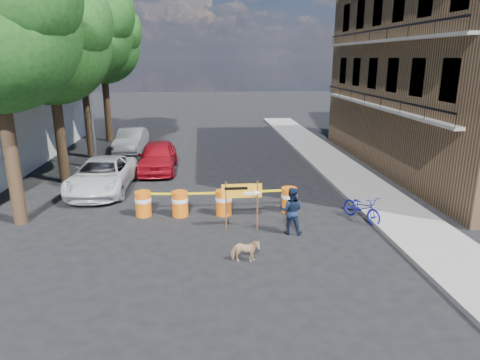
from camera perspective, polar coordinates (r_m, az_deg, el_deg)
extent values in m
plane|color=black|center=(13.33, -2.09, -7.92)|extent=(120.00, 120.00, 0.00)
cube|color=gray|center=(20.13, 14.81, 0.09)|extent=(2.40, 40.00, 0.15)
cube|color=olive|center=(23.81, 27.94, 15.65)|extent=(8.00, 16.00, 12.00)
cylinder|color=#332316|center=(15.73, -28.27, 3.51)|extent=(0.44, 0.44, 5.04)
cylinder|color=#332316|center=(20.37, -22.93, 6.20)|extent=(0.44, 0.44, 4.76)
sphere|color=#164513|center=(20.15, -24.06, 16.22)|extent=(5.00, 5.00, 5.00)
sphere|color=#164513|center=(19.47, -22.26, 18.99)|extent=(3.75, 3.75, 3.75)
sphere|color=#164513|center=(20.98, -25.30, 14.15)|extent=(3.50, 3.50, 3.50)
cylinder|color=#332316|center=(25.10, -19.65, 8.79)|extent=(0.44, 0.44, 5.32)
sphere|color=#164513|center=(24.98, -20.54, 17.89)|extent=(5.40, 5.40, 5.40)
sphere|color=#164513|center=(24.31, -18.82, 20.37)|extent=(4.05, 4.05, 4.05)
sphere|color=#164513|center=(25.82, -21.78, 15.98)|extent=(3.78, 3.78, 3.78)
cylinder|color=#332316|center=(29.97, -17.32, 9.64)|extent=(0.44, 0.44, 4.93)
sphere|color=#164513|center=(29.83, -17.93, 16.70)|extent=(4.80, 4.80, 4.80)
sphere|color=#164513|center=(29.24, -16.60, 18.57)|extent=(3.60, 3.60, 3.60)
sphere|color=#164513|center=(30.57, -18.93, 15.26)|extent=(3.36, 3.36, 3.36)
cylinder|color=gray|center=(22.38, -19.50, 11.50)|extent=(0.16, 0.16, 8.00)
cylinder|color=gray|center=(22.36, -19.15, 21.58)|extent=(1.00, 0.12, 0.12)
cube|color=silver|center=(22.25, -17.80, 21.59)|extent=(0.35, 0.18, 0.12)
cylinder|color=orange|center=(15.46, -12.78, -3.11)|extent=(0.56, 0.56, 0.90)
cylinder|color=white|center=(15.41, -12.81, -2.58)|extent=(0.58, 0.58, 0.14)
cylinder|color=orange|center=(15.22, -8.00, -3.16)|extent=(0.56, 0.56, 0.90)
cylinder|color=white|center=(15.17, -8.02, -2.63)|extent=(0.58, 0.58, 0.14)
cylinder|color=orange|center=(15.20, -2.19, -3.04)|extent=(0.56, 0.56, 0.90)
cylinder|color=white|center=(15.15, -2.20, -2.51)|extent=(0.58, 0.58, 0.14)
cylinder|color=orange|center=(15.60, 6.55, -2.64)|extent=(0.56, 0.56, 0.90)
cylinder|color=white|center=(15.55, 6.57, -2.11)|extent=(0.58, 0.58, 0.14)
cylinder|color=#592D19|center=(13.69, -1.87, -3.54)|extent=(0.05, 0.05, 1.66)
cylinder|color=#592D19|center=(13.79, 2.33, -3.39)|extent=(0.05, 0.05, 1.66)
cube|color=orange|center=(13.57, 0.24, -1.45)|extent=(1.29, 0.04, 0.46)
cube|color=white|center=(13.61, 1.33, -1.78)|extent=(0.37, 0.01, 0.11)
cone|color=white|center=(13.64, 2.37, -1.74)|extent=(0.21, 0.24, 0.24)
cube|color=black|center=(13.51, -0.53, -1.13)|extent=(0.74, 0.02, 0.09)
imported|color=#101B32|center=(13.59, 6.86, -4.08)|extent=(0.87, 0.76, 1.53)
imported|color=#1315A1|center=(15.13, 16.08, -2.12)|extent=(0.91, 1.07, 1.72)
imported|color=tan|center=(11.81, 0.71, -9.44)|extent=(0.81, 0.42, 0.66)
imported|color=silver|center=(18.76, -17.89, 0.61)|extent=(2.42, 4.96, 1.36)
imported|color=#A00D19|center=(21.41, -10.92, 3.10)|extent=(1.75, 4.33, 1.47)
imported|color=#ADB1B5|center=(26.39, -14.28, 5.18)|extent=(1.63, 4.20, 1.36)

